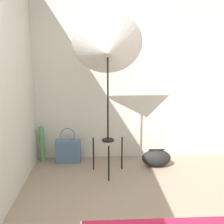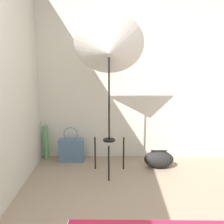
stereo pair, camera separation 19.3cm
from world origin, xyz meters
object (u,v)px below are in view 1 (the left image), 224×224
tote_bag (68,151)px  duffel_bag (156,158)px  photo_umbrella (108,50)px  paper_roll (42,144)px

tote_bag → duffel_bag: size_ratio=1.27×
photo_umbrella → tote_bag: (-0.57, 0.38, -1.43)m
photo_umbrella → tote_bag: photo_umbrella is taller
tote_bag → duffel_bag: bearing=-9.3°
tote_bag → paper_roll: bearing=167.7°
photo_umbrella → paper_roll: photo_umbrella is taller
tote_bag → paper_roll: size_ratio=1.01×
duffel_bag → paper_roll: (-1.65, 0.29, 0.14)m
photo_umbrella → duffel_bag: 1.64m
photo_umbrella → paper_roll: (-0.96, 0.46, -1.34)m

